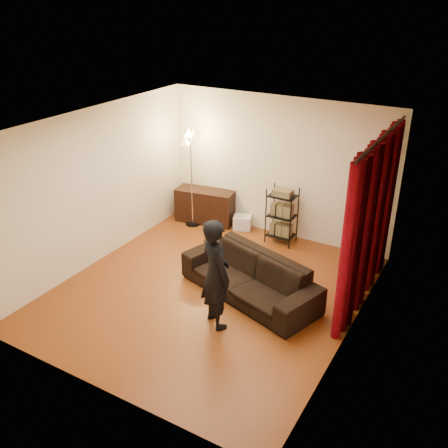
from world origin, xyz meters
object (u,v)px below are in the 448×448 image
Objects in this scene: sofa at (250,277)px; floor_lamp at (192,179)px; media_cabinet at (205,206)px; storage_boxes at (242,222)px; person at (216,274)px; wire_shelf at (282,216)px.

floor_lamp is (-2.21, 1.74, 0.66)m from sofa.
storage_boxes is at bearing -5.05° from media_cabinet.
sofa is at bearing -58.93° from storage_boxes.
person is at bearing -77.92° from sofa.
sofa is at bearing -53.17° from media_cabinet.
storage_boxes is (-1.24, 2.06, -0.20)m from sofa.
sofa is 2.11× the size of wire_shelf.
wire_shelf is (1.74, -0.07, 0.20)m from media_cabinet.
media_cabinet is 0.72m from floor_lamp.
storage_boxes is at bearing -36.53° from person.
floor_lamp reaches higher than person.
person is at bearing -51.06° from floor_lamp.
person is at bearing -105.34° from wire_shelf.
person is 3.24m from storage_boxes.
storage_boxes is at bearing 151.88° from wire_shelf.
storage_boxes is 1.01m from wire_shelf.
person is (-0.08, -0.89, 0.49)m from sofa.
wire_shelf is 0.55× the size of floor_lamp.
storage_boxes is 0.17× the size of floor_lamp.
person reaches higher than wire_shelf.
person is 2.84m from wire_shelf.
floor_lamp is at bearing -19.00° from person.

